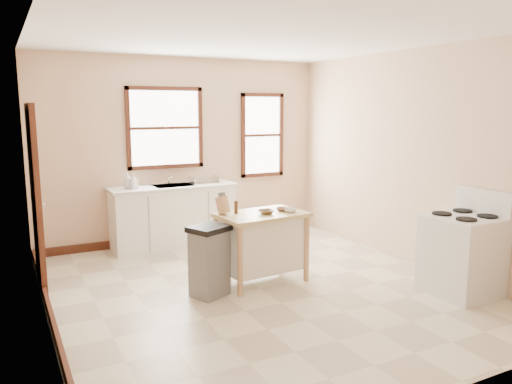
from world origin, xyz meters
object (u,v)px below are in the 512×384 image
Objects in this scene: knife_block at (223,206)px; soap_bottle_b at (134,181)px; bowl_a at (266,212)px; trash_bin at (209,261)px; soap_bottle_a at (127,180)px; bowl_c at (290,210)px; bowl_b at (282,209)px; dish_rack at (204,180)px; kitchen_island at (262,247)px; gas_stove at (462,243)px; pepper_grinder at (236,207)px.

soap_bottle_b is at bearing 82.52° from knife_block.
trash_bin is (-0.75, -0.09, -0.46)m from bowl_a.
knife_block is at bearing -60.07° from soap_bottle_a.
bowl_a and bowl_c have the same top height.
soap_bottle_a is 1.67× the size of bowl_b.
dish_rack is 2.09m from bowl_c.
trash_bin is (-0.73, -0.15, -0.02)m from kitchen_island.
gas_stove is at bearing -49.74° from trash_bin.
kitchen_island is at bearing -179.12° from bowl_b.
trash_bin is (-0.77, -2.10, -0.58)m from dish_rack.
soap_bottle_b reaches higher than kitchen_island.
bowl_a is 1.25× the size of bowl_c.
bowl_c is at bearing -21.99° from trash_bin.
pepper_grinder is 0.36m from bowl_a.
bowl_a is (0.30, -0.18, -0.05)m from pepper_grinder.
bowl_c is (0.32, -0.11, 0.44)m from kitchen_island.
soap_bottle_b is 0.50× the size of dish_rack.
knife_block is at bearing 145.65° from gas_stove.
kitchen_island is 0.44m from bowl_a.
bowl_b is 1.12m from trash_bin.
soap_bottle_a is 1.22× the size of knife_block.
knife_block is 1.34× the size of bowl_c.
soap_bottle_b reaches higher than dish_rack.
soap_bottle_a is at bearing 124.91° from bowl_b.
soap_bottle_b is 1.37× the size of pepper_grinder.
pepper_grinder is at bearing -36.31° from knife_block.
knife_block reaches higher than bowl_a.
bowl_a is (-0.02, -2.01, -0.12)m from dish_rack.
knife_block is at bearing 21.35° from trash_bin.
bowl_a is at bearing 169.63° from bowl_c.
gas_stove is (2.21, -1.51, -0.35)m from knife_block.
soap_bottle_a reaches higher than bowl_b.
dish_rack is 2.83× the size of bowl_b.
gas_stove is at bearing -68.61° from soap_bottle_b.
bowl_b is (1.38, -1.97, -0.19)m from soap_bottle_a.
knife_block is 0.80m from bowl_c.
knife_block is at bearing 168.74° from bowl_b.
dish_rack is at bearing -17.86° from soap_bottle_b.
soap_bottle_a is at bearing 130.69° from gas_stove.
dish_rack is 0.52× the size of trash_bin.
soap_bottle_b reaches higher than trash_bin.
trash_bin is at bearing 154.07° from gas_stove.
bowl_b is (0.56, -0.11, -0.06)m from pepper_grinder.
soap_bottle_b is 1.88m from knife_block.
soap_bottle_b is 0.26× the size of trash_bin.
knife_block is 0.16m from pepper_grinder.
kitchen_island is at bearing -90.49° from dish_rack.
bowl_a is at bearing -17.19° from trash_bin.
pepper_grinder is 0.73m from trash_bin.
soap_bottle_b reaches higher than pepper_grinder.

